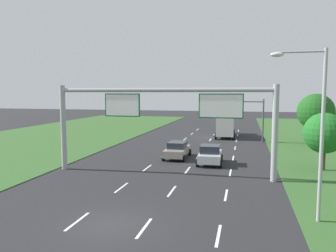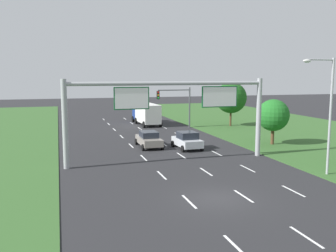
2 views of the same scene
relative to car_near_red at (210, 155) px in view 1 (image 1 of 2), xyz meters
The scene contains 12 objects.
ground_plane 15.20m from the car_near_red, 102.58° to the right, with size 200.00×200.00×0.00m, color #262628.
lane_dashes_inner_left 5.84m from the car_near_red, 150.94° to the right, with size 0.14×62.40×0.01m.
lane_dashes_inner_right 3.32m from the car_near_red, 118.96° to the right, with size 0.14×62.40×0.01m.
lane_dashes_slip 3.52m from the car_near_red, 55.30° to the right, with size 0.14×62.40×0.01m.
car_near_red is the anchor object (origin of this frame).
car_lead_silver 3.98m from the car_near_red, 149.73° to the left, with size 2.18×4.48×1.60m.
box_truck 18.99m from the car_near_red, 89.32° to the left, with size 2.91×8.21×3.08m.
sign_gantry 6.98m from the car_near_red, 122.60° to the right, with size 17.24×0.44×7.00m.
traffic_light_mast 14.70m from the car_near_red, 76.76° to the left, with size 4.76×0.49×5.60m.
street_lamp 14.31m from the car_near_red, 62.76° to the right, with size 2.61×0.32×8.50m.
roadside_tree_mid 9.60m from the car_near_red, ahead, with size 3.33×3.33×4.79m.
roadside_tree_far 18.15m from the car_near_red, 50.47° to the left, with size 4.41×4.41×6.29m.
Camera 1 is at (6.29, -14.30, 6.41)m, focal length 35.00 mm.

